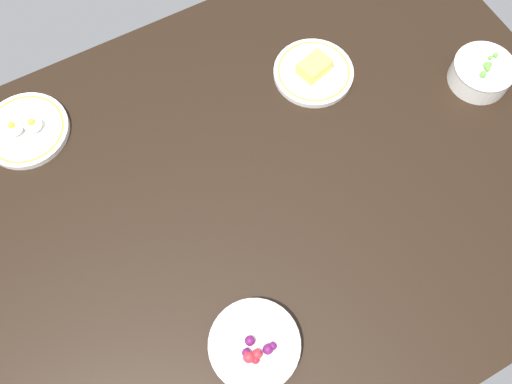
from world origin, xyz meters
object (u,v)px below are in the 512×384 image
at_px(bowl_berries, 255,346).
at_px(bowl_peas, 482,72).
at_px(plate_eggs, 25,130).
at_px(plate_cheese, 314,71).

height_order(bowl_berries, bowl_peas, bowl_peas).
distance_m(plate_eggs, plate_cheese, 0.67).
relative_size(bowl_berries, plate_cheese, 0.92).
height_order(bowl_berries, plate_cheese, bowl_berries).
xyz_separation_m(bowl_berries, bowl_peas, (-0.76, -0.29, 0.01)).
distance_m(bowl_peas, plate_cheese, 0.39).
bearing_deg(bowl_berries, bowl_peas, -159.19).
xyz_separation_m(bowl_peas, plate_cheese, (0.33, -0.20, -0.02)).
bearing_deg(bowl_berries, plate_eggs, -71.20).
bearing_deg(plate_eggs, bowl_peas, 159.07).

